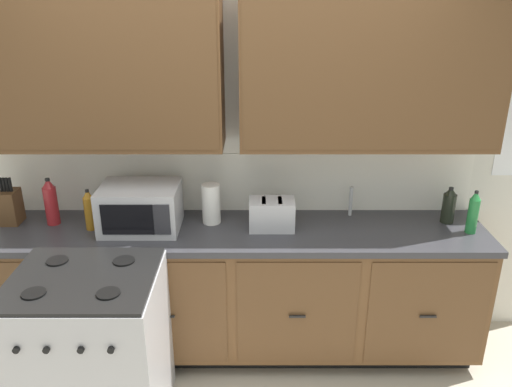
{
  "coord_description": "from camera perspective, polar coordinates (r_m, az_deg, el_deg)",
  "views": [
    {
      "loc": [
        0.15,
        -2.63,
        2.32
      ],
      "look_at": [
        0.16,
        0.27,
        1.16
      ],
      "focal_mm": 36.41,
      "sensor_mm": 36.0,
      "label": 1
    }
  ],
  "objects": [
    {
      "name": "ground_plane",
      "position": [
        3.52,
        -2.67,
        -19.58
      ],
      "size": [
        8.0,
        8.0,
        0.0
      ],
      "primitive_type": "plane",
      "color": "#B2A893"
    },
    {
      "name": "wall_unit",
      "position": [
        3.2,
        -2.78,
        9.96
      ],
      "size": [
        4.35,
        0.4,
        2.56
      ],
      "color": "silver",
      "rests_on": "ground_plane"
    },
    {
      "name": "counter_run",
      "position": [
        3.47,
        -2.57,
        -10.5
      ],
      "size": [
        3.18,
        0.64,
        0.91
      ],
      "color": "black",
      "rests_on": "ground_plane"
    },
    {
      "name": "stove_range",
      "position": [
        3.09,
        -17.7,
        -16.26
      ],
      "size": [
        0.76,
        0.68,
        0.95
      ],
      "color": "#B7B7BC",
      "rests_on": "ground_plane"
    },
    {
      "name": "microwave",
      "position": [
        3.29,
        -12.76,
        -1.53
      ],
      "size": [
        0.48,
        0.37,
        0.28
      ],
      "color": "#B7B7BC",
      "rests_on": "counter_run"
    },
    {
      "name": "toaster",
      "position": [
        3.23,
        1.57,
        -2.29
      ],
      "size": [
        0.28,
        0.18,
        0.19
      ],
      "color": "#B7B7BC",
      "rests_on": "counter_run"
    },
    {
      "name": "knife_block",
      "position": [
        3.64,
        -25.55,
        -1.29
      ],
      "size": [
        0.11,
        0.14,
        0.31
      ],
      "color": "#52361E",
      "rests_on": "counter_run"
    },
    {
      "name": "sink_faucet",
      "position": [
        3.46,
        10.19,
        -0.82
      ],
      "size": [
        0.02,
        0.02,
        0.2
      ],
      "primitive_type": "cylinder",
      "color": "#B2B5BA",
      "rests_on": "counter_run"
    },
    {
      "name": "paper_towel_roll",
      "position": [
        3.3,
        -5.13,
        -1.12
      ],
      "size": [
        0.12,
        0.12,
        0.26
      ],
      "primitive_type": "cylinder",
      "color": "white",
      "rests_on": "counter_run"
    },
    {
      "name": "bottle_dark",
      "position": [
        3.52,
        20.25,
        -1.2
      ],
      "size": [
        0.08,
        0.08,
        0.24
      ],
      "color": "black",
      "rests_on": "counter_run"
    },
    {
      "name": "bottle_green",
      "position": [
        3.42,
        22.58,
        -1.9
      ],
      "size": [
        0.06,
        0.06,
        0.27
      ],
      "color": "#237A38",
      "rests_on": "counter_run"
    },
    {
      "name": "bottle_red",
      "position": [
        3.51,
        -21.79,
        -0.88
      ],
      "size": [
        0.08,
        0.08,
        0.31
      ],
      "color": "maroon",
      "rests_on": "counter_run"
    },
    {
      "name": "bottle_amber",
      "position": [
        3.36,
        -18.01,
        -1.76
      ],
      "size": [
        0.06,
        0.06,
        0.26
      ],
      "color": "#9E6619",
      "rests_on": "counter_run"
    }
  ]
}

